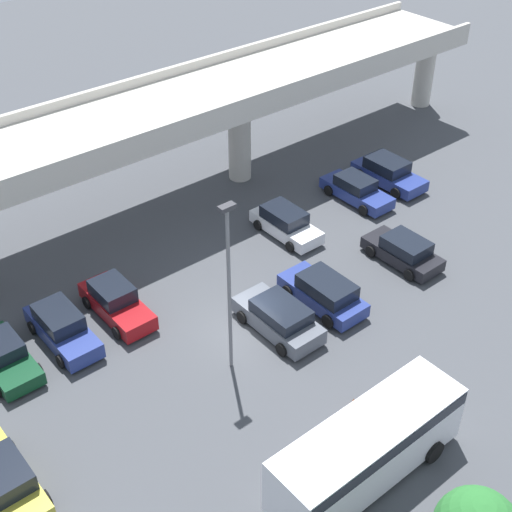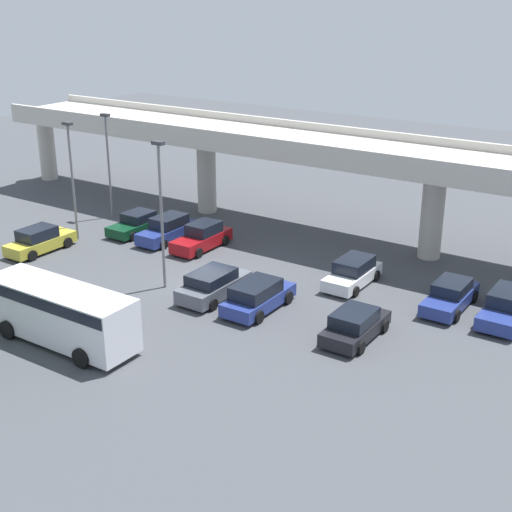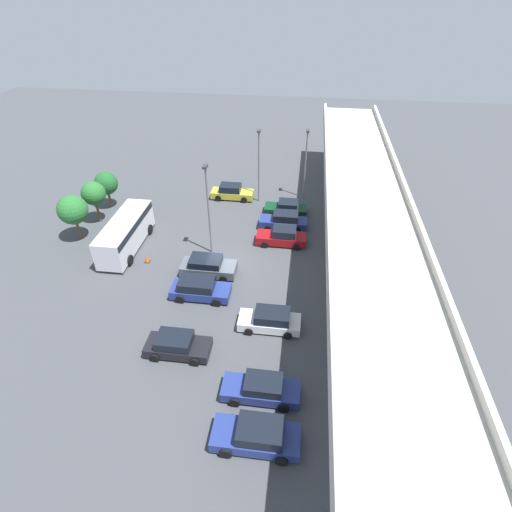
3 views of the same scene
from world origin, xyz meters
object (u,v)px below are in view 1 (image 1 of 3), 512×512
at_px(parked_car_0, 5,480).
at_px(parked_car_4, 279,318).
at_px(parked_car_5, 324,292).
at_px(parked_car_6, 286,223).
at_px(parked_car_7, 403,251).
at_px(parked_car_8, 356,190).
at_px(parked_car_9, 388,173).
at_px(parked_car_3, 116,302).
at_px(shuttle_bus, 368,445).
at_px(lamp_post_near_aisle, 229,278).
at_px(parked_car_2, 62,327).
at_px(traffic_cone, 353,405).
at_px(parked_car_1, 4,356).

xyz_separation_m(parked_car_0, parked_car_4, (13.78, 0.43, 0.01)).
distance_m(parked_car_5, parked_car_6, 6.50).
height_order(parked_car_7, parked_car_8, same).
bearing_deg(parked_car_6, parked_car_9, 91.14).
bearing_deg(parked_car_8, parked_car_3, -89.80).
bearing_deg(parked_car_3, parked_car_9, 90.53).
relative_size(parked_car_9, shuttle_bus, 0.59).
bearing_deg(lamp_post_near_aisle, parked_car_4, 7.42).
distance_m(parked_car_2, parked_car_7, 18.02).
height_order(parked_car_4, parked_car_8, parked_car_4).
xyz_separation_m(parked_car_0, traffic_cone, (12.88, -5.36, -0.43)).
xyz_separation_m(parked_car_1, parked_car_6, (16.73, 0.01, 0.07)).
xyz_separation_m(parked_car_7, shuttle_bus, (-11.63, -8.24, 1.01)).
bearing_deg(parked_car_3, parked_car_6, 90.04).
relative_size(parked_car_9, traffic_cone, 6.93).
height_order(parked_car_1, traffic_cone, parked_car_1).
bearing_deg(parked_car_1, parked_car_5, 67.21).
distance_m(parked_car_1, parked_car_9, 25.52).
distance_m(parked_car_0, parked_car_3, 10.54).
xyz_separation_m(parked_car_7, parked_car_8, (2.67, 6.07, -0.01)).
bearing_deg(parked_car_3, parked_car_4, 42.20).
xyz_separation_m(parked_car_4, shuttle_bus, (-2.89, -8.34, 0.95)).
xyz_separation_m(parked_car_8, parked_car_9, (3.00, 0.12, 0.07)).
xyz_separation_m(parked_car_4, parked_car_8, (11.42, 5.96, -0.07)).
distance_m(parked_car_5, parked_car_8, 10.36).
xyz_separation_m(parked_car_0, parked_car_9, (28.20, 6.52, 0.01)).
distance_m(parked_car_1, parked_car_6, 16.73).
bearing_deg(traffic_cone, parked_car_5, 56.46).
height_order(parked_car_6, parked_car_7, parked_car_6).
distance_m(parked_car_2, parked_car_8, 19.67).
bearing_deg(shuttle_bus, parked_car_7, -144.70).
bearing_deg(parked_car_4, parked_car_5, -89.93).
xyz_separation_m(parked_car_2, parked_car_6, (13.89, 0.05, -0.05)).
relative_size(parked_car_4, parked_car_5, 1.00).
bearing_deg(parked_car_3, parked_car_7, 66.91).
bearing_deg(parked_car_5, parked_car_0, 91.50).
distance_m(parked_car_0, parked_car_7, 22.52).
height_order(parked_car_1, parked_car_7, parked_car_7).
distance_m(parked_car_0, parked_car_5, 16.73).
xyz_separation_m(parked_car_5, lamp_post_near_aisle, (-6.13, -0.42, 4.16)).
bearing_deg(shuttle_bus, lamp_post_near_aisle, -87.83).
xyz_separation_m(parked_car_2, parked_car_3, (2.90, 0.04, -0.02)).
distance_m(parked_car_2, parked_car_5, 12.64).
bearing_deg(parked_car_1, parked_car_9, 90.42).
xyz_separation_m(parked_car_8, shuttle_bus, (-14.31, -14.31, 1.02)).
height_order(parked_car_0, shuttle_bus, shuttle_bus).
xyz_separation_m(parked_car_4, traffic_cone, (-0.90, -5.79, -0.44)).
xyz_separation_m(parked_car_1, parked_car_4, (11.09, -5.90, 0.09)).
distance_m(parked_car_3, shuttle_bus, 14.49).
bearing_deg(parked_car_8, shuttle_bus, -45.00).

